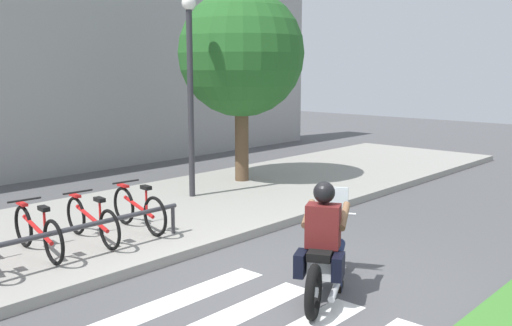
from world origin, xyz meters
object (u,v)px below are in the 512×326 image
bicycle_3 (92,220)px  street_lamp (190,80)px  motorcycle (325,258)px  rider (324,231)px  bicycle_2 (38,232)px  bicycle_4 (139,209)px  tree_near_rack (241,54)px  bike_rack (58,234)px

bicycle_3 → street_lamp: street_lamp is taller
motorcycle → rider: rider is taller
bicycle_2 → bicycle_3: bearing=0.0°
motorcycle → street_lamp: street_lamp is taller
bicycle_4 → tree_near_rack: (4.16, 1.64, 2.56)m
bicycle_2 → bicycle_4: (1.72, -0.00, 0.01)m
bicycle_4 → tree_near_rack: tree_near_rack is taller
bicycle_4 → tree_near_rack: 5.15m
bike_rack → bicycle_2: bearing=90.0°
bicycle_3 → bike_rack: size_ratio=0.42×
bicycle_2 → street_lamp: 4.63m
rider → street_lamp: (2.17, 4.82, 1.70)m
bicycle_3 → tree_near_rack: tree_near_rack is taller
bike_rack → tree_near_rack: size_ratio=0.90×
motorcycle → bike_rack: size_ratio=0.49×
bicycle_2 → bicycle_3: (0.86, 0.00, -0.01)m
bike_rack → bicycle_4: bearing=17.8°
bicycle_4 → street_lamp: size_ratio=0.38×
bicycle_3 → street_lamp: size_ratio=0.41×
bicycle_2 → tree_near_rack: bearing=15.6°
motorcycle → rider: size_ratio=1.38×
bicycle_2 → bicycle_3: size_ratio=1.00×
motorcycle → bicycle_4: bearing=92.5°
motorcycle → tree_near_rack: bearing=52.4°
bicycle_3 → tree_near_rack: size_ratio=0.37×
tree_near_rack → motorcycle: bearing=-127.6°
rider → bicycle_4: 3.60m
rider → bike_rack: size_ratio=0.35×
bicycle_3 → rider: bearing=-75.2°
rider → street_lamp: 5.56m
bicycle_2 → bicycle_3: bicycle_2 is taller
bicycle_2 → street_lamp: street_lamp is taller
tree_near_rack → bicycle_2: bearing=-164.4°
rider → bicycle_2: size_ratio=0.86×
bicycle_2 → motorcycle: bearing=-62.1°
bicycle_4 → motorcycle: bearing=-87.5°
rider → bicycle_2: rider is taller
bicycle_3 → motorcycle: bearing=-74.0°
street_lamp → tree_near_rack: bearing=11.8°
bicycle_4 → bicycle_2: bearing=180.0°
motorcycle → bicycle_3: 3.69m
motorcycle → street_lamp: (2.10, 4.79, 2.07)m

